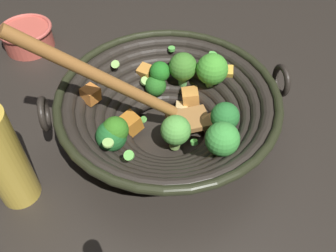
% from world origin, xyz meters
% --- Properties ---
extents(ground_plane, '(4.00, 4.00, 0.00)m').
position_xyz_m(ground_plane, '(0.00, 0.00, 0.00)').
color(ground_plane, '#28231E').
extents(wok, '(0.40, 0.36, 0.26)m').
position_xyz_m(wok, '(0.00, 0.00, 0.07)').
color(wok, black).
rests_on(wok, ground).
extents(cooking_oil_bottle, '(0.06, 0.06, 0.23)m').
position_xyz_m(cooking_oil_bottle, '(-0.24, -0.07, 0.09)').
color(cooking_oil_bottle, gold).
rests_on(cooking_oil_bottle, ground).
extents(prep_bowl, '(0.11, 0.11, 0.05)m').
position_xyz_m(prep_bowl, '(-0.26, 0.31, 0.03)').
color(prep_bowl, '#D15647').
rests_on(prep_bowl, ground).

